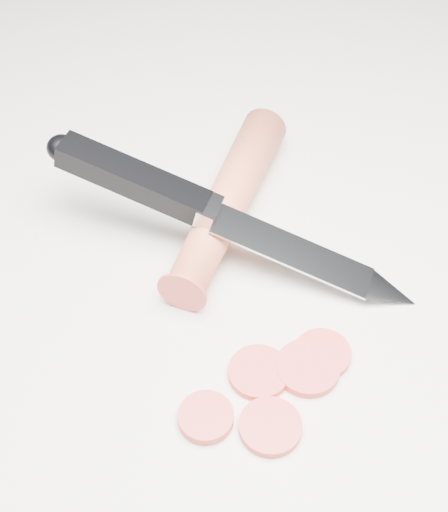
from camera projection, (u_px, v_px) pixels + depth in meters
name	position (u px, v px, depth m)	size (l,w,h in m)	color
ground	(301.00, 328.00, 0.47)	(2.40, 2.40, 0.00)	silver
carrot	(228.00, 201.00, 0.52)	(0.03, 0.03, 0.18)	#DA5937
carrot_slice_0	(307.00, 368.00, 0.44)	(0.04, 0.04, 0.01)	red
carrot_slice_1	(323.00, 354.00, 0.45)	(0.04, 0.04, 0.01)	red
carrot_slice_2	(206.00, 417.00, 0.42)	(0.03, 0.03, 0.01)	red
carrot_slice_3	(259.00, 372.00, 0.44)	(0.04, 0.04, 0.01)	red
carrot_slice_4	(270.00, 427.00, 0.42)	(0.04, 0.04, 0.01)	red
kitchen_knife	(230.00, 216.00, 0.48)	(0.23, 0.19, 0.07)	#B9BCC0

